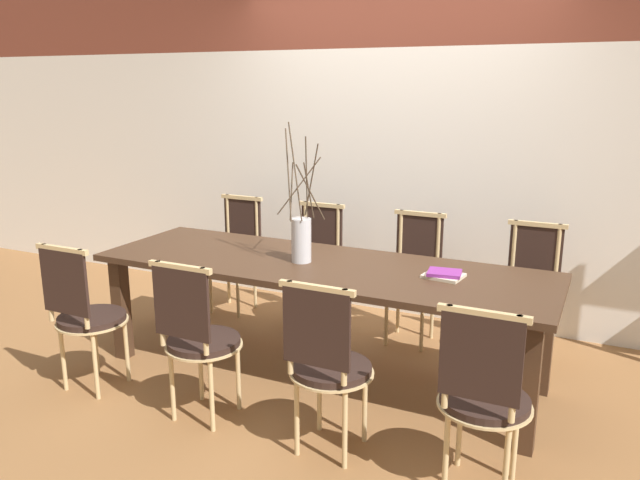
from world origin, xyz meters
TOP-DOWN VIEW (x-y plane):
  - ground_plane at (0.00, 0.00)m, footprint 16.00×16.00m
  - wall_rear at (0.00, 1.32)m, footprint 12.00×0.06m
  - dining_table at (0.00, 0.00)m, footprint 2.84×0.90m
  - chair_near_leftend at (-1.17, -0.79)m, footprint 0.42×0.42m
  - chair_near_left at (-0.35, -0.79)m, footprint 0.42×0.42m
  - chair_near_center at (0.42, -0.79)m, footprint 0.42×0.42m
  - chair_near_right at (1.17, -0.79)m, footprint 0.42×0.42m
  - chair_far_leftend at (-1.14, 0.79)m, footprint 0.42×0.42m
  - chair_far_left at (-0.42, 0.79)m, footprint 0.42×0.42m
  - chair_far_center at (0.36, 0.79)m, footprint 0.42×0.42m
  - chair_far_right at (1.16, 0.79)m, footprint 0.42×0.42m
  - vase_centerpiece at (-0.12, -0.01)m, footprint 0.34×0.34m
  - book_stack at (0.76, 0.05)m, footprint 0.24×0.21m

SIDE VIEW (x-z plane):
  - ground_plane at x=0.00m, z-range 0.00..0.00m
  - chair_near_leftend at x=-1.17m, z-range 0.04..0.96m
  - chair_near_left at x=-0.35m, z-range 0.04..0.96m
  - chair_near_center at x=0.42m, z-range 0.04..0.96m
  - chair_near_right at x=1.17m, z-range 0.04..0.96m
  - chair_far_leftend at x=-1.14m, z-range 0.04..0.96m
  - chair_far_left at x=-0.42m, z-range 0.04..0.96m
  - chair_far_center at x=0.36m, z-range 0.04..0.96m
  - chair_far_right at x=1.16m, z-range 0.04..0.96m
  - dining_table at x=0.00m, z-range 0.28..1.02m
  - book_stack at x=0.76m, z-range 0.74..0.77m
  - vase_centerpiece at x=-0.12m, z-range 0.46..1.32m
  - wall_rear at x=0.00m, z-range 0.00..3.20m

